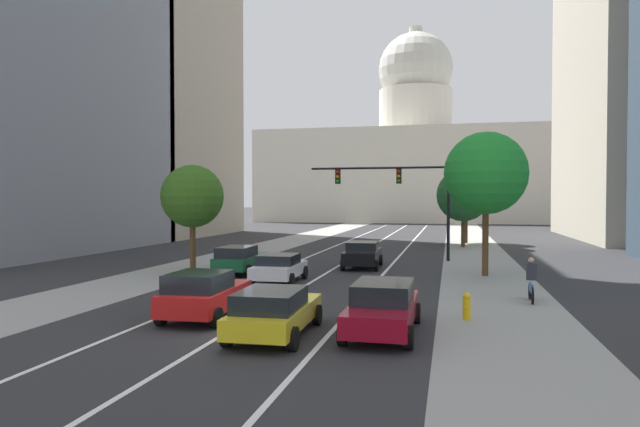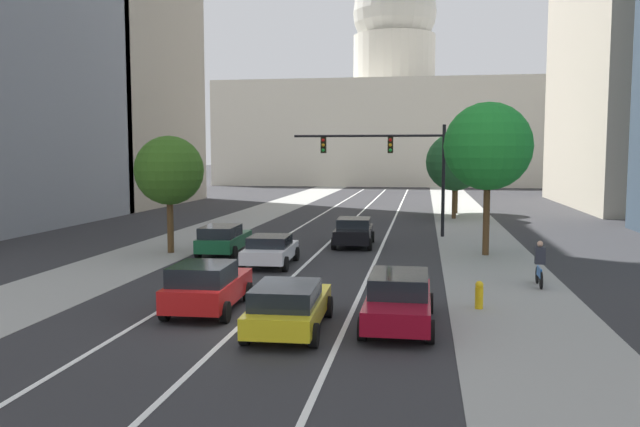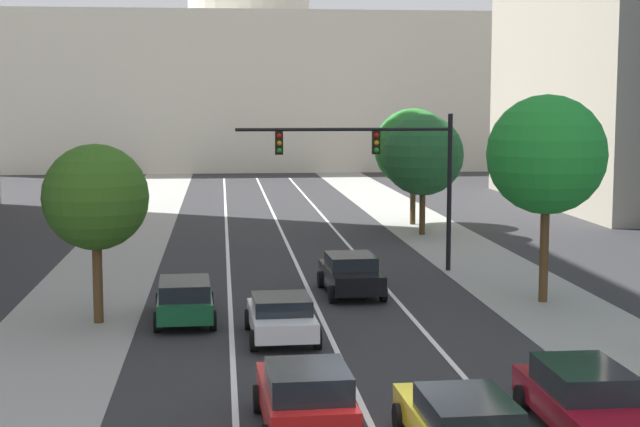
% 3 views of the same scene
% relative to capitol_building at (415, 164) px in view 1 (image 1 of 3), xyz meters
% --- Properties ---
extents(ground_plane, '(400.00, 400.00, 0.00)m').
position_rel_capitol_building_xyz_m(ground_plane, '(0.00, -50.22, -10.44)').
color(ground_plane, '#2B2B2D').
extents(sidewalk_left, '(4.47, 130.00, 0.01)m').
position_rel_capitol_building_xyz_m(sidewalk_left, '(-8.24, -55.22, -10.43)').
color(sidewalk_left, gray).
rests_on(sidewalk_left, ground).
extents(sidewalk_right, '(4.47, 130.00, 0.01)m').
position_rel_capitol_building_xyz_m(sidewalk_right, '(8.24, -55.22, -10.43)').
color(sidewalk_right, gray).
rests_on(sidewalk_right, ground).
extents(lane_stripe_left, '(0.16, 90.00, 0.01)m').
position_rel_capitol_building_xyz_m(lane_stripe_left, '(-3.00, -65.22, -10.43)').
color(lane_stripe_left, white).
rests_on(lane_stripe_left, ground).
extents(lane_stripe_center, '(0.16, 90.00, 0.01)m').
position_rel_capitol_building_xyz_m(lane_stripe_center, '(0.00, -65.22, -10.43)').
color(lane_stripe_center, white).
rests_on(lane_stripe_center, ground).
extents(lane_stripe_right, '(0.16, 90.00, 0.01)m').
position_rel_capitol_building_xyz_m(lane_stripe_right, '(3.00, -65.22, -10.43)').
color(lane_stripe_right, white).
rests_on(lane_stripe_right, ground).
extents(office_tower_far_left, '(20.91, 19.31, 46.84)m').
position_rel_capitol_building_xyz_m(office_tower_far_left, '(-28.67, -49.87, 13.02)').
color(office_tower_far_left, '#9E9384').
rests_on(office_tower_far_left, ground).
extents(capitol_building, '(54.09, 27.82, 35.77)m').
position_rel_capitol_building_xyz_m(capitol_building, '(0.00, 0.00, 0.00)').
color(capitol_building, beige).
rests_on(capitol_building, ground).
extents(car_red, '(2.18, 4.17, 1.59)m').
position_rel_capitol_building_xyz_m(car_red, '(-1.50, -89.25, -9.62)').
color(car_red, red).
rests_on(car_red, ground).
extents(car_green, '(2.10, 4.52, 1.48)m').
position_rel_capitol_building_xyz_m(car_green, '(-4.50, -78.23, -9.65)').
color(car_green, '#14512D').
rests_on(car_green, ground).
extents(car_black, '(2.20, 4.37, 1.50)m').
position_rel_capitol_building_xyz_m(car_black, '(1.50, -74.28, -9.65)').
color(car_black, black).
rests_on(car_black, ground).
extents(car_yellow, '(2.14, 4.61, 1.41)m').
position_rel_capitol_building_xyz_m(car_yellow, '(1.51, -91.07, -9.69)').
color(car_yellow, yellow).
rests_on(car_yellow, ground).
extents(car_white, '(2.16, 4.11, 1.34)m').
position_rel_capitol_building_xyz_m(car_white, '(-1.50, -80.85, -9.72)').
color(car_white, silver).
rests_on(car_white, ground).
extents(car_crimson, '(2.02, 4.78, 1.52)m').
position_rel_capitol_building_xyz_m(car_crimson, '(4.51, -89.94, -9.65)').
color(car_crimson, maroon).
rests_on(car_crimson, ground).
extents(traffic_signal_mast, '(9.08, 0.39, 6.64)m').
position_rel_capitol_building_xyz_m(traffic_signal_mast, '(3.40, -69.63, -5.70)').
color(traffic_signal_mast, black).
rests_on(traffic_signal_mast, ground).
extents(fire_hydrant, '(0.26, 0.35, 0.91)m').
position_rel_capitol_building_xyz_m(fire_hydrant, '(6.97, -87.53, -9.97)').
color(fire_hydrant, yellow).
rests_on(fire_hydrant, ground).
extents(cyclist, '(0.37, 1.70, 1.72)m').
position_rel_capitol_building_xyz_m(cyclist, '(9.47, -83.64, -9.59)').
color(cyclist, black).
rests_on(cyclist, ground).
extents(street_tree_far_right, '(4.34, 4.34, 6.46)m').
position_rel_capitol_building_xyz_m(street_tree_far_right, '(7.46, -58.68, -6.15)').
color(street_tree_far_right, '#51381E').
rests_on(street_tree_far_right, ground).
extents(street_tree_mid_right, '(4.25, 4.25, 7.42)m').
position_rel_capitol_building_xyz_m(street_tree_mid_right, '(8.20, -76.32, -5.15)').
color(street_tree_mid_right, '#51381E').
rests_on(street_tree_mid_right, ground).
extents(street_tree_mid_left, '(3.42, 3.42, 5.83)m').
position_rel_capitol_building_xyz_m(street_tree_mid_left, '(-7.29, -78.07, -6.34)').
color(street_tree_mid_left, '#51381E').
rests_on(street_tree_mid_left, ground).
extents(street_tree_near_right, '(4.59, 4.59, 6.74)m').
position_rel_capitol_building_xyz_m(street_tree_near_right, '(7.79, -54.37, -6.00)').
color(street_tree_near_right, '#51381E').
rests_on(street_tree_near_right, ground).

